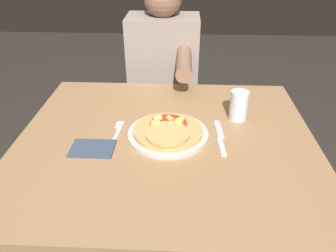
{
  "coord_description": "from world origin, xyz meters",
  "views": [
    {
      "loc": [
        0.05,
        -0.94,
        1.4
      ],
      "look_at": [
        0.01,
        0.02,
        0.81
      ],
      "focal_mm": 35.0,
      "sensor_mm": 36.0,
      "label": 1
    }
  ],
  "objects_px": {
    "pizza": "(168,131)",
    "knife": "(220,138)",
    "dining_table": "(166,166)",
    "person_diner": "(164,78)",
    "drinking_glass": "(239,105)",
    "plate": "(168,134)",
    "fork": "(117,132)"
  },
  "relations": [
    {
      "from": "fork",
      "to": "person_diner",
      "type": "height_order",
      "value": "person_diner"
    },
    {
      "from": "knife",
      "to": "drinking_glass",
      "type": "height_order",
      "value": "drinking_glass"
    },
    {
      "from": "dining_table",
      "to": "drinking_glass",
      "type": "height_order",
      "value": "drinking_glass"
    },
    {
      "from": "plate",
      "to": "knife",
      "type": "relative_size",
      "value": 1.28
    },
    {
      "from": "dining_table",
      "to": "drinking_glass",
      "type": "xyz_separation_m",
      "value": [
        0.27,
        0.15,
        0.18
      ]
    },
    {
      "from": "dining_table",
      "to": "person_diner",
      "type": "relative_size",
      "value": 0.86
    },
    {
      "from": "pizza",
      "to": "knife",
      "type": "relative_size",
      "value": 1.1
    },
    {
      "from": "pizza",
      "to": "knife",
      "type": "height_order",
      "value": "pizza"
    },
    {
      "from": "pizza",
      "to": "fork",
      "type": "height_order",
      "value": "pizza"
    },
    {
      "from": "pizza",
      "to": "drinking_glass",
      "type": "xyz_separation_m",
      "value": [
        0.26,
        0.14,
        0.03
      ]
    },
    {
      "from": "plate",
      "to": "pizza",
      "type": "height_order",
      "value": "pizza"
    },
    {
      "from": "pizza",
      "to": "plate",
      "type": "bearing_deg",
      "value": 87.34
    },
    {
      "from": "plate",
      "to": "person_diner",
      "type": "distance_m",
      "value": 0.69
    },
    {
      "from": "dining_table",
      "to": "person_diner",
      "type": "height_order",
      "value": "person_diner"
    },
    {
      "from": "dining_table",
      "to": "fork",
      "type": "relative_size",
      "value": 5.86
    },
    {
      "from": "plate",
      "to": "dining_table",
      "type": "bearing_deg",
      "value": -109.16
    },
    {
      "from": "plate",
      "to": "fork",
      "type": "distance_m",
      "value": 0.18
    },
    {
      "from": "drinking_glass",
      "to": "person_diner",
      "type": "relative_size",
      "value": 0.09
    },
    {
      "from": "person_diner",
      "to": "fork",
      "type": "bearing_deg",
      "value": -100.61
    },
    {
      "from": "fork",
      "to": "dining_table",
      "type": "bearing_deg",
      "value": -9.09
    },
    {
      "from": "plate",
      "to": "drinking_glass",
      "type": "xyz_separation_m",
      "value": [
        0.26,
        0.13,
        0.05
      ]
    },
    {
      "from": "dining_table",
      "to": "person_diner",
      "type": "distance_m",
      "value": 0.71
    },
    {
      "from": "drinking_glass",
      "to": "person_diner",
      "type": "distance_m",
      "value": 0.65
    },
    {
      "from": "person_diner",
      "to": "drinking_glass",
      "type": "bearing_deg",
      "value": -60.28
    },
    {
      "from": "pizza",
      "to": "fork",
      "type": "distance_m",
      "value": 0.18
    },
    {
      "from": "person_diner",
      "to": "plate",
      "type": "bearing_deg",
      "value": -85.39
    },
    {
      "from": "pizza",
      "to": "drinking_glass",
      "type": "height_order",
      "value": "drinking_glass"
    },
    {
      "from": "fork",
      "to": "knife",
      "type": "height_order",
      "value": "same"
    },
    {
      "from": "pizza",
      "to": "fork",
      "type": "xyz_separation_m",
      "value": [
        -0.18,
        0.01,
        -0.02
      ]
    },
    {
      "from": "pizza",
      "to": "knife",
      "type": "xyz_separation_m",
      "value": [
        0.18,
        -0.0,
        -0.02
      ]
    },
    {
      "from": "knife",
      "to": "person_diner",
      "type": "bearing_deg",
      "value": 108.88
    },
    {
      "from": "knife",
      "to": "dining_table",
      "type": "bearing_deg",
      "value": -176.82
    }
  ]
}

